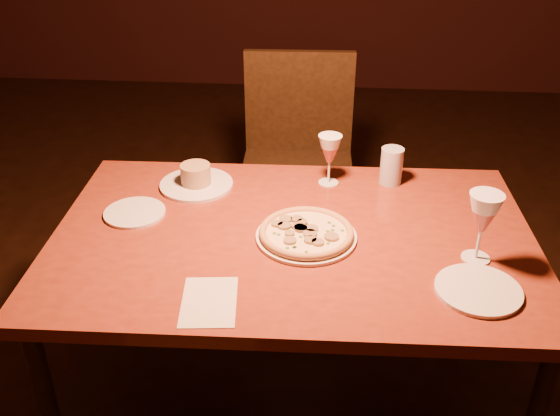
{
  "coord_description": "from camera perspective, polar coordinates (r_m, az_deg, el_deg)",
  "views": [
    {
      "loc": [
        0.1,
        -1.49,
        1.73
      ],
      "look_at": [
        -0.03,
        0.09,
        0.81
      ],
      "focal_mm": 40.0,
      "sensor_mm": 36.0,
      "label": 1
    }
  ],
  "objects": [
    {
      "name": "dining_table",
      "position": [
        1.85,
        1.16,
        -4.08
      ],
      "size": [
        1.42,
        0.94,
        0.75
      ],
      "rotation": [
        0.0,
        0.0,
        0.03
      ],
      "color": "maroon",
      "rests_on": "floor"
    },
    {
      "name": "chair_far",
      "position": [
        2.72,
        1.62,
        4.63
      ],
      "size": [
        0.49,
        0.49,
        0.98
      ],
      "rotation": [
        0.0,
        0.0,
        0.03
      ],
      "color": "black",
      "rests_on": "floor"
    },
    {
      "name": "pizza_plate",
      "position": [
        1.79,
        2.42,
        -2.32
      ],
      "size": [
        0.29,
        0.29,
        0.03
      ],
      "color": "white",
      "rests_on": "dining_table"
    },
    {
      "name": "ramekin_saucer",
      "position": [
        2.08,
        -7.68,
        2.61
      ],
      "size": [
        0.24,
        0.24,
        0.08
      ],
      "color": "white",
      "rests_on": "dining_table"
    },
    {
      "name": "wine_glass_far",
      "position": [
        2.06,
        4.53,
        4.41
      ],
      "size": [
        0.08,
        0.08,
        0.17
      ],
      "primitive_type": null,
      "color": "#B9554D",
      "rests_on": "dining_table"
    },
    {
      "name": "wine_glass_right",
      "position": [
        1.74,
        17.92,
        -1.7
      ],
      "size": [
        0.09,
        0.09,
        0.2
      ],
      "primitive_type": null,
      "color": "#B9554D",
      "rests_on": "dining_table"
    },
    {
      "name": "water_tumbler",
      "position": [
        2.1,
        10.15,
        3.81
      ],
      "size": [
        0.07,
        0.07,
        0.12
      ],
      "primitive_type": "cylinder",
      "color": "#ADB6BD",
      "rests_on": "dining_table"
    },
    {
      "name": "side_plate_left",
      "position": [
        1.96,
        -13.14,
        -0.42
      ],
      "size": [
        0.19,
        0.19,
        0.01
      ],
      "primitive_type": "cylinder",
      "color": "white",
      "rests_on": "dining_table"
    },
    {
      "name": "side_plate_near",
      "position": [
        1.67,
        17.67,
        -7.15
      ],
      "size": [
        0.22,
        0.22,
        0.01
      ],
      "primitive_type": "cylinder",
      "color": "white",
      "rests_on": "dining_table"
    },
    {
      "name": "menu_card",
      "position": [
        1.57,
        -6.5,
        -8.5
      ],
      "size": [
        0.15,
        0.21,
        0.0
      ],
      "primitive_type": "cube",
      "rotation": [
        0.0,
        0.0,
        0.1
      ],
      "color": "beige",
      "rests_on": "dining_table"
    }
  ]
}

